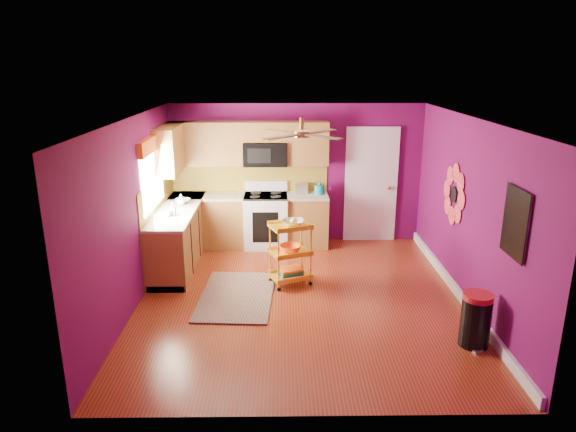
{
  "coord_description": "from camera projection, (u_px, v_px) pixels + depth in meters",
  "views": [
    {
      "loc": [
        -0.27,
        -6.57,
        3.21
      ],
      "look_at": [
        -0.18,
        0.4,
        1.09
      ],
      "focal_mm": 32.0,
      "sensor_mm": 36.0,
      "label": 1
    }
  ],
  "objects": [
    {
      "name": "ground",
      "position": [
        301.0,
        298.0,
        7.22
      ],
      "size": [
        5.0,
        5.0,
        0.0
      ],
      "primitive_type": "plane",
      "color": "maroon",
      "rests_on": "ground"
    },
    {
      "name": "electric_range",
      "position": [
        266.0,
        220.0,
        9.15
      ],
      "size": [
        0.76,
        0.66,
        1.13
      ],
      "color": "white",
      "rests_on": "ground"
    },
    {
      "name": "teal_kettle",
      "position": [
        319.0,
        189.0,
        9.07
      ],
      "size": [
        0.18,
        0.18,
        0.21
      ],
      "color": "teal",
      "rests_on": "lower_cabinets"
    },
    {
      "name": "panel_door",
      "position": [
        371.0,
        186.0,
        9.3
      ],
      "size": [
        0.95,
        0.11,
        2.15
      ],
      "color": "white",
      "rests_on": "ground"
    },
    {
      "name": "soap_bottle_a",
      "position": [
        172.0,
        209.0,
        7.82
      ],
      "size": [
        0.09,
        0.09,
        0.2
      ],
      "primitive_type": "imported",
      "color": "#EA3F72",
      "rests_on": "lower_cabinets"
    },
    {
      "name": "rolling_cart",
      "position": [
        291.0,
        250.0,
        7.55
      ],
      "size": [
        0.68,
        0.59,
        1.03
      ],
      "color": "yellow",
      "rests_on": "ground"
    },
    {
      "name": "shag_rug",
      "position": [
        237.0,
        296.0,
        7.27
      ],
      "size": [
        1.09,
        1.69,
        0.02
      ],
      "primitive_type": "cube",
      "rotation": [
        0.0,
        0.0,
        -0.06
      ],
      "color": "black",
      "rests_on": "ground"
    },
    {
      "name": "lower_cabinets",
      "position": [
        219.0,
        229.0,
        8.81
      ],
      "size": [
        2.81,
        2.31,
        0.94
      ],
      "color": "brown",
      "rests_on": "ground"
    },
    {
      "name": "right_wall_art",
      "position": [
        478.0,
        206.0,
        6.5
      ],
      "size": [
        0.04,
        2.74,
        1.04
      ],
      "color": "black",
      "rests_on": "ground"
    },
    {
      "name": "upper_cabinetry",
      "position": [
        225.0,
        147.0,
        8.76
      ],
      "size": [
        2.8,
        2.3,
        1.26
      ],
      "color": "brown",
      "rests_on": "ground"
    },
    {
      "name": "ceiling_fan",
      "position": [
        302.0,
        133.0,
        6.75
      ],
      "size": [
        1.01,
        1.01,
        0.26
      ],
      "color": "#BF8C3F",
      "rests_on": "ground"
    },
    {
      "name": "trash_can",
      "position": [
        476.0,
        320.0,
        5.94
      ],
      "size": [
        0.45,
        0.45,
        0.65
      ],
      "color": "black",
      "rests_on": "ground"
    },
    {
      "name": "room_envelope",
      "position": [
        304.0,
        185.0,
        6.74
      ],
      "size": [
        4.54,
        5.04,
        2.52
      ],
      "color": "#5F0A4C",
      "rests_on": "ground"
    },
    {
      "name": "counter_cup",
      "position": [
        168.0,
        214.0,
        7.77
      ],
      "size": [
        0.12,
        0.12,
        0.09
      ],
      "primitive_type": "imported",
      "color": "white",
      "rests_on": "lower_cabinets"
    },
    {
      "name": "toaster",
      "position": [
        302.0,
        188.0,
        9.14
      ],
      "size": [
        0.22,
        0.15,
        0.18
      ],
      "primitive_type": "cube",
      "color": "beige",
      "rests_on": "lower_cabinets"
    },
    {
      "name": "soap_bottle_b",
      "position": [
        181.0,
        200.0,
        8.37
      ],
      "size": [
        0.14,
        0.14,
        0.18
      ],
      "primitive_type": "imported",
      "color": "white",
      "rests_on": "lower_cabinets"
    },
    {
      "name": "left_window",
      "position": [
        152.0,
        163.0,
        7.69
      ],
      "size": [
        0.08,
        1.35,
        1.08
      ],
      "color": "white",
      "rests_on": "ground"
    },
    {
      "name": "counter_dish",
      "position": [
        183.0,
        201.0,
        8.53
      ],
      "size": [
        0.25,
        0.25,
        0.06
      ],
      "primitive_type": "imported",
      "color": "white",
      "rests_on": "lower_cabinets"
    }
  ]
}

